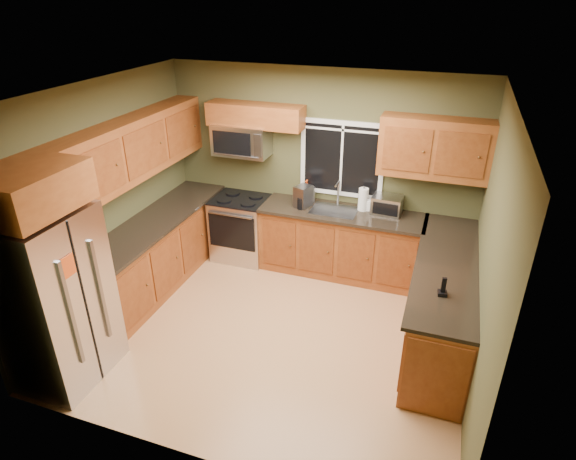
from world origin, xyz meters
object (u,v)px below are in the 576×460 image
Objects in this scene: cordless_phone at (443,290)px; microwave at (242,140)px; toaster_oven at (387,205)px; coffee_maker at (303,197)px; refrigerator at (56,299)px; kettle at (310,194)px; soap_bottle_a at (307,190)px; paper_towel_roll at (363,199)px; range at (242,228)px; soap_bottle_b at (367,203)px.

microwave is at bearing 149.14° from cordless_phone.
coffee_maker is at bearing -171.69° from toaster_oven.
refrigerator is 3.71m from cordless_phone.
refrigerator reaches higher than kettle.
refrigerator reaches higher than soap_bottle_a.
refrigerator is 9.41× the size of cordless_phone.
microwave is 3.35m from cordless_phone.
kettle is 0.74m from paper_towel_roll.
soap_bottle_a is 2.61m from cordless_phone.
cordless_phone is at bearing -64.77° from toaster_oven.
microwave is 1.11m from soap_bottle_a.
microwave is 1.18m from kettle.
coffee_maker is at bearing -0.74° from range.
range is (0.69, 2.77, -0.43)m from refrigerator.
paper_towel_roll is 1.75× the size of cordless_phone.
paper_towel_roll is at bearing 50.72° from refrigerator.
paper_towel_roll is at bearing 179.17° from toaster_oven.
coffee_maker is at bearing -167.79° from soap_bottle_b.
range is at bearing -174.90° from paper_towel_roll.
range is 1.85m from soap_bottle_b.
range is 1.14m from kettle.
range is at bearing -169.41° from kettle.
coffee_maker is at bearing -168.11° from paper_towel_roll.
paper_towel_roll is (2.39, 2.92, 0.19)m from refrigerator.
soap_bottle_a is (0.90, 0.23, 0.61)m from range.
microwave reaches higher than paper_towel_roll.
coffee_maker is 2.43m from cordless_phone.
kettle is at bearing 77.80° from coffee_maker.
toaster_oven reaches higher than cordless_phone.
paper_towel_roll reaches higher than soap_bottle_a.
soap_bottle_a is (0.90, 0.09, -0.65)m from microwave.
paper_towel_roll reaches higher than range.
microwave is 1.88m from soap_bottle_b.
toaster_oven is 2.04× the size of cordless_phone.
kettle is (0.04, 0.19, -0.02)m from coffee_maker.
refrigerator is at bearing -119.28° from kettle.
paper_towel_roll is (0.78, 0.16, 0.02)m from coffee_maker.
soap_bottle_a is 1.49× the size of cordless_phone.
refrigerator is at bearing -120.31° from coffee_maker.
refrigerator reaches higher than toaster_oven.
range is 1.11m from coffee_maker.
soap_bottle_a is at bearing 95.46° from coffee_maker.
toaster_oven is 1.34× the size of coffee_maker.
range is 3.21× the size of coffee_maker.
kettle is (1.65, 2.95, 0.16)m from refrigerator.
microwave is at bearing -179.48° from paper_towel_roll.
coffee_maker reaches higher than kettle.
microwave is 2.61× the size of coffee_maker.
refrigerator reaches higher than paper_towel_roll.
soap_bottle_b is (0.83, 0.18, -0.03)m from coffee_maker.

